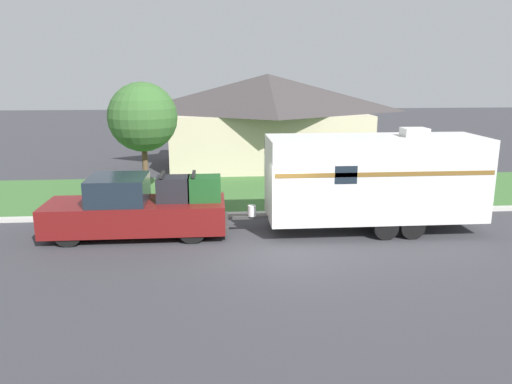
% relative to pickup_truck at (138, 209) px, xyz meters
% --- Properties ---
extents(ground_plane, '(120.00, 120.00, 0.00)m').
position_rel_pickup_truck_xyz_m(ground_plane, '(4.21, -1.76, -0.92)').
color(ground_plane, '#38383D').
extents(curb_strip, '(80.00, 0.30, 0.14)m').
position_rel_pickup_truck_xyz_m(curb_strip, '(4.21, 1.99, -0.85)').
color(curb_strip, beige).
rests_on(curb_strip, ground_plane).
extents(lawn_strip, '(80.00, 7.00, 0.03)m').
position_rel_pickup_truck_xyz_m(lawn_strip, '(4.21, 5.64, -0.90)').
color(lawn_strip, '#3D6B33').
rests_on(lawn_strip, ground_plane).
extents(house_across_street, '(11.48, 7.12, 5.16)m').
position_rel_pickup_truck_xyz_m(house_across_street, '(5.54, 12.43, 1.76)').
color(house_across_street, beige).
rests_on(house_across_street, ground_plane).
extents(pickup_truck, '(5.88, 2.08, 2.08)m').
position_rel_pickup_truck_xyz_m(pickup_truck, '(0.00, 0.00, 0.00)').
color(pickup_truck, black).
rests_on(pickup_truck, ground_plane).
extents(travel_trailer, '(8.31, 2.38, 3.46)m').
position_rel_pickup_truck_xyz_m(travel_trailer, '(7.82, -0.00, 0.90)').
color(travel_trailer, black).
rests_on(travel_trailer, ground_plane).
extents(mailbox, '(0.48, 0.20, 1.39)m').
position_rel_pickup_truck_xyz_m(mailbox, '(2.49, 2.89, 0.15)').
color(mailbox, brown).
rests_on(mailbox, ground_plane).
extents(tree_in_yard, '(2.90, 2.90, 4.87)m').
position_rel_pickup_truck_xyz_m(tree_in_yard, '(-0.46, 5.44, 2.49)').
color(tree_in_yard, brown).
rests_on(tree_in_yard, ground_plane).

